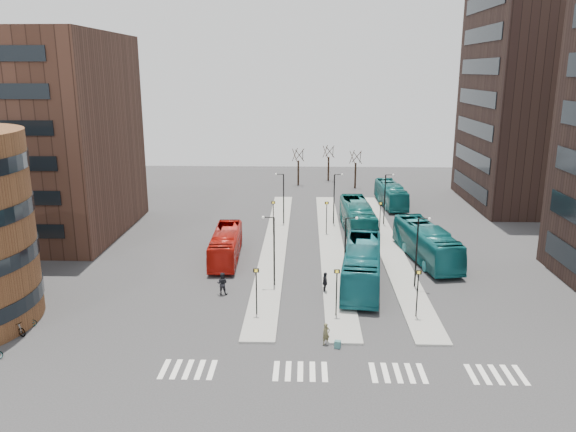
{
  "coord_description": "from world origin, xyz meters",
  "views": [
    {
      "loc": [
        -0.75,
        -27.16,
        18.08
      ],
      "look_at": [
        -2.38,
        22.92,
        5.0
      ],
      "focal_mm": 35.0,
      "sensor_mm": 36.0,
      "label": 1
    }
  ],
  "objects_px": {
    "commuter_b": "(325,283)",
    "bicycle_far": "(26,321)",
    "red_bus": "(226,245)",
    "commuter_c": "(346,275)",
    "teal_bus_c": "(426,243)",
    "teal_bus_a": "(362,265)",
    "traveller": "(326,334)",
    "teal_bus_d": "(391,195)",
    "bicycle_mid": "(16,328)",
    "suitcase": "(338,344)",
    "teal_bus_b": "(357,218)",
    "commuter_a": "(222,283)"
  },
  "relations": [
    {
      "from": "suitcase",
      "to": "bicycle_mid",
      "type": "distance_m",
      "value": 22.49
    },
    {
      "from": "commuter_b",
      "to": "bicycle_mid",
      "type": "height_order",
      "value": "commuter_b"
    },
    {
      "from": "bicycle_mid",
      "to": "commuter_a",
      "type": "bearing_deg",
      "value": -37.91
    },
    {
      "from": "teal_bus_b",
      "to": "traveller",
      "type": "bearing_deg",
      "value": -101.55
    },
    {
      "from": "commuter_a",
      "to": "commuter_b",
      "type": "bearing_deg",
      "value": -168.31
    },
    {
      "from": "red_bus",
      "to": "commuter_b",
      "type": "distance_m",
      "value": 12.6
    },
    {
      "from": "bicycle_mid",
      "to": "bicycle_far",
      "type": "height_order",
      "value": "bicycle_mid"
    },
    {
      "from": "bicycle_mid",
      "to": "teal_bus_c",
      "type": "bearing_deg",
      "value": -40.22
    },
    {
      "from": "commuter_b",
      "to": "bicycle_mid",
      "type": "distance_m",
      "value": 23.52
    },
    {
      "from": "commuter_c",
      "to": "teal_bus_a",
      "type": "bearing_deg",
      "value": 124.22
    },
    {
      "from": "suitcase",
      "to": "commuter_b",
      "type": "xyz_separation_m",
      "value": [
        -0.54,
        9.62,
        0.64
      ]
    },
    {
      "from": "commuter_b",
      "to": "bicycle_far",
      "type": "height_order",
      "value": "commuter_b"
    },
    {
      "from": "commuter_b",
      "to": "teal_bus_a",
      "type": "bearing_deg",
      "value": -71.53
    },
    {
      "from": "red_bus",
      "to": "commuter_c",
      "type": "relative_size",
      "value": 5.77
    },
    {
      "from": "commuter_a",
      "to": "commuter_c",
      "type": "height_order",
      "value": "commuter_a"
    },
    {
      "from": "commuter_a",
      "to": "commuter_c",
      "type": "distance_m",
      "value": 10.67
    },
    {
      "from": "red_bus",
      "to": "bicycle_mid",
      "type": "height_order",
      "value": "red_bus"
    },
    {
      "from": "traveller",
      "to": "bicycle_mid",
      "type": "distance_m",
      "value": 21.71
    },
    {
      "from": "teal_bus_d",
      "to": "bicycle_far",
      "type": "relative_size",
      "value": 7.3
    },
    {
      "from": "commuter_a",
      "to": "red_bus",
      "type": "bearing_deg",
      "value": -76.29
    },
    {
      "from": "commuter_b",
      "to": "bicycle_mid",
      "type": "relative_size",
      "value": 1.0
    },
    {
      "from": "commuter_b",
      "to": "bicycle_far",
      "type": "distance_m",
      "value": 23.04
    },
    {
      "from": "teal_bus_a",
      "to": "teal_bus_b",
      "type": "distance_m",
      "value": 16.25
    },
    {
      "from": "commuter_b",
      "to": "teal_bus_b",
      "type": "bearing_deg",
      "value": -26.1
    },
    {
      "from": "commuter_b",
      "to": "commuter_c",
      "type": "xyz_separation_m",
      "value": [
        1.86,
        1.81,
        0.01
      ]
    },
    {
      "from": "commuter_c",
      "to": "commuter_b",
      "type": "bearing_deg",
      "value": -18.5
    },
    {
      "from": "commuter_b",
      "to": "teal_bus_c",
      "type": "bearing_deg",
      "value": -62.09
    },
    {
      "from": "red_bus",
      "to": "teal_bus_d",
      "type": "distance_m",
      "value": 30.32
    },
    {
      "from": "teal_bus_c",
      "to": "commuter_a",
      "type": "bearing_deg",
      "value": -162.61
    },
    {
      "from": "commuter_c",
      "to": "bicycle_mid",
      "type": "height_order",
      "value": "commuter_c"
    },
    {
      "from": "teal_bus_b",
      "to": "commuter_a",
      "type": "height_order",
      "value": "teal_bus_b"
    },
    {
      "from": "red_bus",
      "to": "bicycle_mid",
      "type": "bearing_deg",
      "value": -128.83
    },
    {
      "from": "teal_bus_d",
      "to": "commuter_c",
      "type": "height_order",
      "value": "teal_bus_d"
    },
    {
      "from": "red_bus",
      "to": "teal_bus_c",
      "type": "bearing_deg",
      "value": -0.93
    },
    {
      "from": "teal_bus_b",
      "to": "traveller",
      "type": "relative_size",
      "value": 8.22
    },
    {
      "from": "commuter_a",
      "to": "commuter_b",
      "type": "xyz_separation_m",
      "value": [
        8.54,
        0.59,
        -0.05
      ]
    },
    {
      "from": "teal_bus_c",
      "to": "teal_bus_d",
      "type": "bearing_deg",
      "value": 81.14
    },
    {
      "from": "bicycle_mid",
      "to": "bicycle_far",
      "type": "xyz_separation_m",
      "value": [
        0.0,
        1.43,
        -0.14
      ]
    },
    {
      "from": "red_bus",
      "to": "commuter_a",
      "type": "bearing_deg",
      "value": -86.37
    },
    {
      "from": "commuter_c",
      "to": "bicycle_far",
      "type": "xyz_separation_m",
      "value": [
        -23.78,
        -8.91,
        -0.51
      ]
    },
    {
      "from": "red_bus",
      "to": "bicycle_mid",
      "type": "distance_m",
      "value": 20.96
    },
    {
      "from": "teal_bus_b",
      "to": "teal_bus_d",
      "type": "relative_size",
      "value": 1.13
    },
    {
      "from": "traveller",
      "to": "bicycle_mid",
      "type": "relative_size",
      "value": 0.84
    },
    {
      "from": "commuter_c",
      "to": "bicycle_mid",
      "type": "relative_size",
      "value": 1.01
    },
    {
      "from": "teal_bus_d",
      "to": "commuter_a",
      "type": "xyz_separation_m",
      "value": [
        -18.51,
        -32.15,
        -0.59
      ]
    },
    {
      "from": "suitcase",
      "to": "teal_bus_b",
      "type": "bearing_deg",
      "value": 96.5
    },
    {
      "from": "teal_bus_d",
      "to": "traveller",
      "type": "relative_size",
      "value": 7.27
    },
    {
      "from": "traveller",
      "to": "commuter_c",
      "type": "bearing_deg",
      "value": 52.21
    },
    {
      "from": "teal_bus_a",
      "to": "traveller",
      "type": "bearing_deg",
      "value": -99.97
    },
    {
      "from": "red_bus",
      "to": "teal_bus_d",
      "type": "height_order",
      "value": "teal_bus_d"
    }
  ]
}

